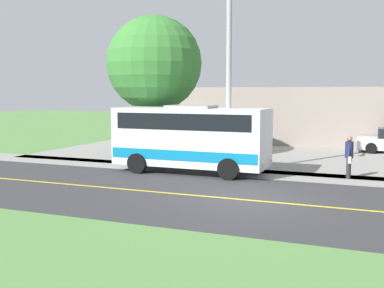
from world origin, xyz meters
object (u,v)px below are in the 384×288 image
shuttle_bus_front (191,136)px  pedestrian_with_bags (349,156)px  street_light_pole (228,64)px  commercial_building (316,114)px  tree_curbside (154,64)px

shuttle_bus_front → pedestrian_with_bags: 6.82m
shuttle_bus_front → street_light_pole: (-0.43, 1.57, 3.18)m
pedestrian_with_bags → street_light_pole: bearing=-82.2°
pedestrian_with_bags → commercial_building: size_ratio=0.08×
shuttle_bus_front → pedestrian_with_bags: size_ratio=3.92×
shuttle_bus_front → tree_curbside: bearing=-131.9°
shuttle_bus_front → pedestrian_with_bags: bearing=99.6°
street_light_pole → commercial_building: size_ratio=0.37×
tree_curbside → commercial_building: bearing=155.3°
pedestrian_with_bags → commercial_building: (-15.81, -3.54, 1.00)m
street_light_pole → tree_curbside: bearing=-117.4°
shuttle_bus_front → street_light_pole: bearing=105.5°
street_light_pole → commercial_building: bearing=174.5°
street_light_pole → shuttle_bus_front: bearing=-74.5°
tree_curbside → pedestrian_with_bags: bearing=79.7°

